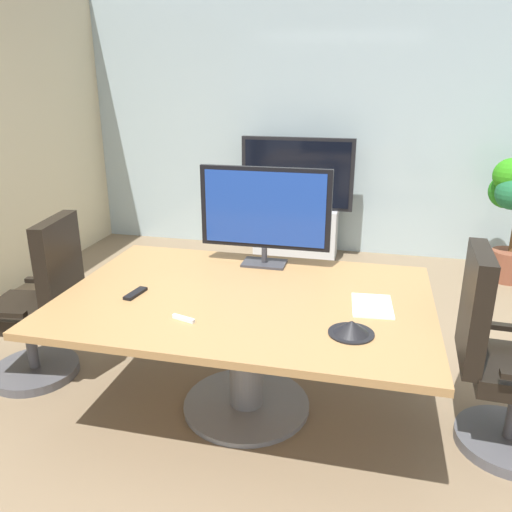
{
  "coord_description": "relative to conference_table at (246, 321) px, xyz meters",
  "views": [
    {
      "loc": [
        0.64,
        -2.54,
        1.88
      ],
      "look_at": [
        -0.01,
        0.23,
        0.88
      ],
      "focal_mm": 35.61,
      "sensor_mm": 36.0,
      "label": 1
    }
  ],
  "objects": [
    {
      "name": "office_chair_left",
      "position": [
        -1.37,
        0.02,
        -0.12
      ],
      "size": [
        0.62,
        0.6,
        1.09
      ],
      "rotation": [
        0.0,
        0.0,
        -1.44
      ],
      "color": "#4C4C51",
      "rests_on": "ground"
    },
    {
      "name": "paper_notepad",
      "position": [
        0.69,
        0.02,
        0.16
      ],
      "size": [
        0.23,
        0.31,
        0.01
      ],
      "primitive_type": "cube",
      "rotation": [
        0.0,
        0.0,
        0.07
      ],
      "color": "white",
      "rests_on": "conference_table"
    },
    {
      "name": "office_chair_right",
      "position": [
        1.37,
        -0.01,
        -0.12
      ],
      "size": [
        0.61,
        0.58,
        1.09
      ],
      "rotation": [
        0.0,
        0.0,
        1.52
      ],
      "color": "#4C4C51",
      "rests_on": "ground"
    },
    {
      "name": "wall_display_unit",
      "position": [
        -0.15,
        2.82,
        -0.13
      ],
      "size": [
        1.2,
        0.36,
        1.31
      ],
      "color": "#B7BABC",
      "rests_on": "ground"
    },
    {
      "name": "ground_plane",
      "position": [
        0.01,
        0.02,
        -0.57
      ],
      "size": [
        7.33,
        7.33,
        0.0
      ],
      "primitive_type": "plane",
      "color": "#7A664C"
    },
    {
      "name": "conference_table",
      "position": [
        0.0,
        0.0,
        0.0
      ],
      "size": [
        2.05,
        1.4,
        0.73
      ],
      "color": "olive",
      "rests_on": "ground"
    },
    {
      "name": "wall_back_glass_partition",
      "position": [
        0.01,
        3.18,
        0.87
      ],
      "size": [
        5.3,
        0.1,
        2.9
      ],
      "primitive_type": "cube",
      "color": "#9EB2B7",
      "rests_on": "ground"
    },
    {
      "name": "tv_monitor",
      "position": [
        -0.01,
        0.53,
        0.52
      ],
      "size": [
        0.84,
        0.18,
        0.64
      ],
      "color": "#333338",
      "rests_on": "conference_table"
    },
    {
      "name": "conference_phone",
      "position": [
        0.6,
        -0.32,
        0.19
      ],
      "size": [
        0.22,
        0.22,
        0.07
      ],
      "color": "black",
      "rests_on": "conference_table"
    },
    {
      "name": "whiteboard_marker",
      "position": [
        -0.23,
        -0.37,
        0.17
      ],
      "size": [
        0.13,
        0.06,
        0.02
      ],
      "primitive_type": "cube",
      "rotation": [
        0.0,
        0.0,
        -0.3
      ],
      "color": "silver",
      "rests_on": "conference_table"
    },
    {
      "name": "remote_control",
      "position": [
        -0.61,
        -0.13,
        0.17
      ],
      "size": [
        0.07,
        0.18,
        0.02
      ],
      "primitive_type": "cube",
      "rotation": [
        0.0,
        0.0,
        -0.14
      ],
      "color": "black",
      "rests_on": "conference_table"
    }
  ]
}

